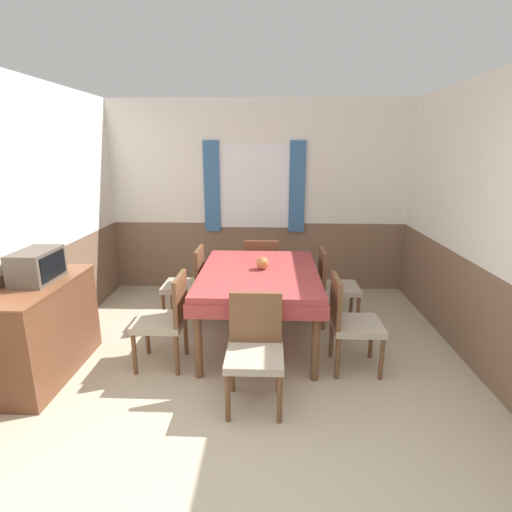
{
  "coord_description": "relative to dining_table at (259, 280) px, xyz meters",
  "views": [
    {
      "loc": [
        0.18,
        -1.86,
        1.97
      ],
      "look_at": [
        0.03,
        1.96,
        0.93
      ],
      "focal_mm": 28.0,
      "sensor_mm": 36.0,
      "label": 1
    }
  ],
  "objects": [
    {
      "name": "dining_table",
      "position": [
        0.0,
        0.0,
        0.0
      ],
      "size": [
        1.2,
        1.61,
        0.78
      ],
      "color": "#9E3838",
      "rests_on": "ground_plane"
    },
    {
      "name": "vase",
      "position": [
        0.03,
        0.04,
        0.17
      ],
      "size": [
        0.13,
        0.13,
        0.13
      ],
      "color": "#B26B38",
      "rests_on": "dining_table"
    },
    {
      "name": "chair_right_far",
      "position": [
        0.83,
        0.49,
        -0.2
      ],
      "size": [
        0.44,
        0.44,
        0.87
      ],
      "rotation": [
        0.0,
        0.0,
        4.71
      ],
      "color": "brown",
      "rests_on": "ground_plane"
    },
    {
      "name": "chair_head_window",
      "position": [
        0.0,
        1.03,
        -0.2
      ],
      "size": [
        0.44,
        0.44,
        0.87
      ],
      "color": "brown",
      "rests_on": "ground_plane"
    },
    {
      "name": "chair_right_near",
      "position": [
        0.83,
        -0.49,
        -0.2
      ],
      "size": [
        0.44,
        0.44,
        0.87
      ],
      "rotation": [
        0.0,
        0.0,
        4.71
      ],
      "color": "brown",
      "rests_on": "ground_plane"
    },
    {
      "name": "tv",
      "position": [
        -1.87,
        -0.65,
        0.32
      ],
      "size": [
        0.29,
        0.46,
        0.27
      ],
      "color": "#51473D",
      "rests_on": "sideboard"
    },
    {
      "name": "ground_plane",
      "position": [
        -0.06,
        -1.96,
        -0.67
      ],
      "size": [
        16.0,
        16.0,
        0.0
      ],
      "primitive_type": "plane",
      "color": "tan"
    },
    {
      "name": "sideboard",
      "position": [
        -1.86,
        -0.7,
        -0.23
      ],
      "size": [
        0.46,
        1.18,
        0.86
      ],
      "color": "brown",
      "rests_on": "ground_plane"
    },
    {
      "name": "wall_left",
      "position": [
        -2.12,
        -0.15,
        0.63
      ],
      "size": [
        0.05,
        4.03,
        2.6
      ],
      "color": "white",
      "rests_on": "ground_plane"
    },
    {
      "name": "chair_left_near",
      "position": [
        -0.83,
        -0.49,
        -0.2
      ],
      "size": [
        0.44,
        0.44,
        0.87
      ],
      "rotation": [
        0.0,
        0.0,
        1.57
      ],
      "color": "brown",
      "rests_on": "ground_plane"
    },
    {
      "name": "wall_back",
      "position": [
        -0.07,
        1.69,
        0.63
      ],
      "size": [
        4.46,
        0.09,
        2.6
      ],
      "color": "white",
      "rests_on": "ground_plane"
    },
    {
      "name": "chair_head_near",
      "position": [
        0.0,
        -1.03,
        -0.2
      ],
      "size": [
        0.44,
        0.44,
        0.87
      ],
      "rotation": [
        0.0,
        0.0,
        3.14
      ],
      "color": "brown",
      "rests_on": "ground_plane"
    },
    {
      "name": "wall_right",
      "position": [
        1.99,
        -0.15,
        0.63
      ],
      "size": [
        0.05,
        4.03,
        2.6
      ],
      "color": "white",
      "rests_on": "ground_plane"
    },
    {
      "name": "chair_left_far",
      "position": [
        -0.83,
        0.49,
        -0.2
      ],
      "size": [
        0.44,
        0.44,
        0.87
      ],
      "rotation": [
        0.0,
        0.0,
        1.57
      ],
      "color": "brown",
      "rests_on": "ground_plane"
    }
  ]
}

